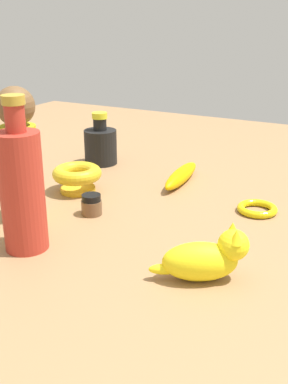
# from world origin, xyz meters

# --- Properties ---
(ground) EXTENTS (2.00, 2.00, 0.00)m
(ground) POSITION_xyz_m (0.00, 0.00, 0.00)
(ground) COLOR #936D47
(cat_figurine) EXTENTS (0.11, 0.14, 0.09)m
(cat_figurine) POSITION_xyz_m (-0.14, -0.18, 0.04)
(cat_figurine) COLOR yellow
(cat_figurine) RESTS_ON ground
(bangle) EXTENTS (0.08, 0.08, 0.01)m
(bangle) POSITION_xyz_m (0.15, -0.18, 0.01)
(bangle) COLOR #D9C10F
(bangle) RESTS_ON ground
(bowl) EXTENTS (0.11, 0.11, 0.06)m
(bowl) POSITION_xyz_m (0.08, 0.21, 0.04)
(bowl) COLOR gold
(bowl) RESTS_ON ground
(bottle_tall) EXTENTS (0.07, 0.07, 0.26)m
(bottle_tall) POSITION_xyz_m (-0.19, 0.13, 0.11)
(bottle_tall) COLOR #AE2F22
(bottle_tall) RESTS_ON ground
(banana) EXTENTS (0.20, 0.05, 0.04)m
(banana) POSITION_xyz_m (0.24, 0.03, 0.02)
(banana) COLOR #DDA804
(banana) RESTS_ON ground
(person_figure_adult) EXTENTS (0.09, 0.09, 0.26)m
(person_figure_adult) POSITION_xyz_m (-0.09, 0.22, 0.13)
(person_figure_adult) COLOR gold
(person_figure_adult) RESTS_ON ground
(bottle_short) EXTENTS (0.09, 0.09, 0.14)m
(bottle_short) POSITION_xyz_m (0.28, 0.28, 0.05)
(bottle_short) COLOR black
(bottle_short) RESTS_ON ground
(nail_polish_jar) EXTENTS (0.04, 0.04, 0.04)m
(nail_polish_jar) POSITION_xyz_m (-0.01, 0.11, 0.02)
(nail_polish_jar) COLOR brown
(nail_polish_jar) RESTS_ON ground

